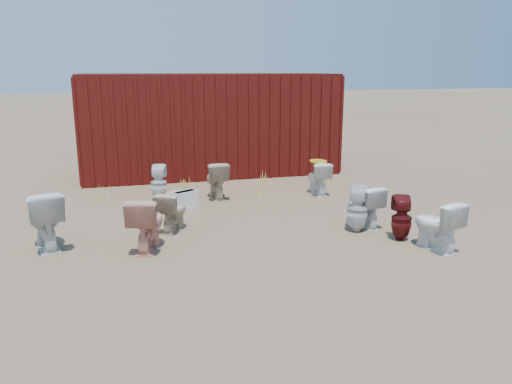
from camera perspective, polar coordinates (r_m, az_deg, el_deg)
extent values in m
plane|color=brown|center=(7.76, 1.13, -4.98)|extent=(100.00, 100.00, 0.00)
cube|color=#480D0C|center=(12.50, -5.40, 7.82)|extent=(6.00, 2.40, 2.40)
imported|color=silver|center=(7.72, -22.99, -2.88)|extent=(0.68, 0.94, 0.86)
imported|color=#E09681|center=(7.23, -12.38, -3.48)|extent=(0.64, 0.86, 0.78)
imported|color=white|center=(8.29, 12.24, -1.57)|extent=(0.52, 0.74, 0.69)
imported|color=#570E10|center=(7.78, 16.30, -2.91)|extent=(0.39, 0.39, 0.67)
imported|color=white|center=(7.52, 19.95, -3.55)|extent=(0.57, 0.79, 0.73)
imported|color=white|center=(9.91, -11.06, 1.04)|extent=(0.37, 0.38, 0.70)
imported|color=#C4AD8F|center=(9.92, -4.56, 1.40)|extent=(0.42, 0.73, 0.74)
imported|color=#C2AA8E|center=(8.01, -9.51, -2.16)|extent=(0.63, 0.73, 0.64)
imported|color=white|center=(10.30, 7.07, 1.60)|extent=(0.40, 0.67, 0.67)
imported|color=silver|center=(8.01, 11.52, -1.91)|extent=(0.46, 0.46, 0.74)
ellipsoid|color=gold|center=(10.23, 7.13, 3.51)|extent=(0.34, 0.42, 0.02)
cube|color=silver|center=(9.18, -8.11, -0.98)|extent=(0.53, 0.42, 0.35)
ellipsoid|color=tan|center=(10.43, -9.20, -0.14)|extent=(0.54, 0.60, 0.02)
ellipsoid|color=tan|center=(9.08, -13.66, -2.48)|extent=(0.55, 0.59, 0.02)
cone|color=gold|center=(10.07, -17.08, -0.27)|extent=(0.36, 0.36, 0.30)
cone|color=gold|center=(10.20, 0.30, 0.39)|extent=(0.32, 0.32, 0.26)
cone|color=gold|center=(11.14, 7.91, 1.63)|extent=(0.36, 0.36, 0.34)
cone|color=gold|center=(10.90, -8.12, 1.07)|extent=(0.30, 0.30, 0.23)
cone|color=gold|center=(11.25, 1.43, 1.70)|extent=(0.34, 0.34, 0.26)
cone|color=gold|center=(9.43, 20.74, -1.78)|extent=(0.28, 0.28, 0.22)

